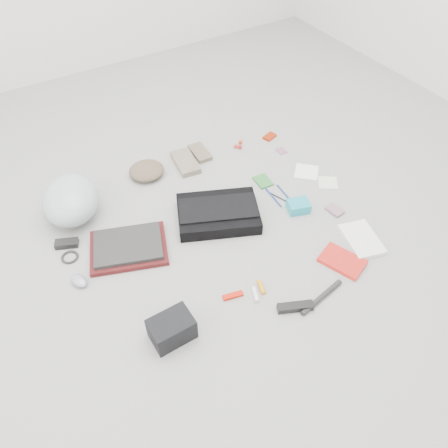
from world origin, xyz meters
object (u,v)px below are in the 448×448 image
laptop (128,245)px  camera_bag (172,329)px  bike_helmet (71,200)px  messenger_bag (218,214)px  accordion_wallet (298,206)px  book_red (342,261)px

laptop → camera_bag: bearing=-73.2°
bike_helmet → camera_bag: 0.91m
messenger_bag → bike_helmet: size_ratio=1.18×
messenger_bag → accordion_wallet: 0.43m
laptop → camera_bag: size_ratio=1.84×
book_red → messenger_bag: bearing=100.8°
bike_helmet → accordion_wallet: 1.18m
laptop → camera_bag: (-0.03, -0.53, 0.02)m
camera_bag → bike_helmet: bearing=96.4°
messenger_bag → laptop: size_ratio=1.28×
messenger_bag → laptop: (-0.48, 0.04, 0.00)m
camera_bag → book_red: (0.86, -0.07, -0.05)m
messenger_bag → bike_helmet: bike_helmet is taller
camera_bag → accordion_wallet: bearing=18.6°
camera_bag → laptop: bearing=86.1°
bike_helmet → book_red: (0.98, -0.97, -0.09)m
book_red → accordion_wallet: 0.39m
camera_bag → accordion_wallet: camera_bag is taller
messenger_bag → accordion_wallet: (0.39, -0.17, -0.01)m
accordion_wallet → messenger_bag: bearing=174.7°
book_red → laptop: bearing=122.8°
laptop → book_red: bearing=-15.9°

